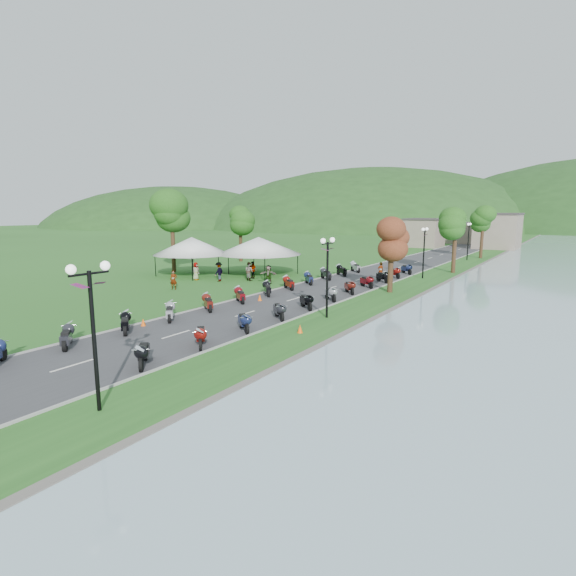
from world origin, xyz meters
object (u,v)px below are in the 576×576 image
Objects in this scene: streetlamp_near at (94,340)px; pedestrian_c at (219,281)px; pedestrian_a at (174,290)px; pedestrian_b at (249,281)px; vendor_tent_main at (259,256)px.

streetlamp_near is 28.37m from pedestrian_c.
pedestrian_c reaches higher than pedestrian_a.
pedestrian_a is 0.92× the size of pedestrian_b.
vendor_tent_main is (-15.17, 29.06, -0.50)m from streetlamp_near.
pedestrian_c is at bearing 55.18° from pedestrian_b.
streetlamp_near is 0.84× the size of vendor_tent_main.
streetlamp_near is at bearing -62.43° from vendor_tent_main.
streetlamp_near reaches higher than pedestrian_c.
pedestrian_b is (1.54, -3.60, -2.00)m from vendor_tent_main.
pedestrian_b reaches higher than pedestrian_a.
pedestrian_a is at bearing 84.97° from pedestrian_b.
streetlamp_near is at bearing 130.07° from pedestrian_b.
streetlamp_near is 2.75× the size of pedestrian_b.
pedestrian_b is at bearing -66.91° from vendor_tent_main.
pedestrian_a is 7.87m from pedestrian_b.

